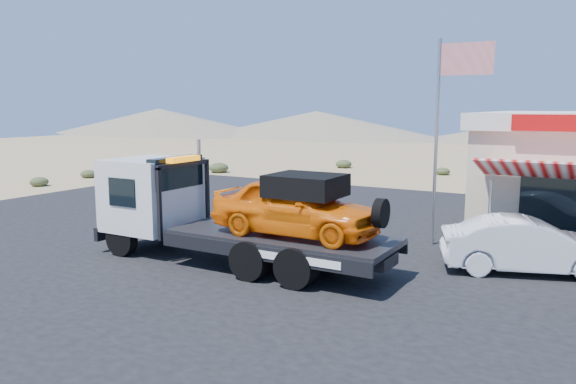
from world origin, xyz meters
TOP-DOWN VIEW (x-y plane):
  - ground at (0.00, 0.00)m, footprint 120.00×120.00m
  - asphalt_lot at (2.00, 3.00)m, footprint 32.00×24.00m
  - tow_truck at (0.67, -0.10)m, footprint 8.21×2.43m
  - white_sedan at (7.54, 2.82)m, footprint 4.39×2.73m
  - flagpole at (4.93, 4.50)m, footprint 1.55×0.10m
  - desert_scrub at (-13.50, 8.23)m, footprint 23.15×30.87m
  - distant_hills at (-9.77, 55.14)m, footprint 126.00×48.00m

SIDE VIEW (x-z plane):
  - ground at x=0.00m, z-range 0.00..0.00m
  - asphalt_lot at x=2.00m, z-range 0.00..0.02m
  - desert_scrub at x=-13.50m, z-range -0.04..0.61m
  - white_sedan at x=7.54m, z-range 0.02..1.39m
  - tow_truck at x=0.67m, z-range 0.11..2.85m
  - distant_hills at x=-9.77m, z-range -0.21..3.99m
  - flagpole at x=4.93m, z-range 0.76..6.76m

